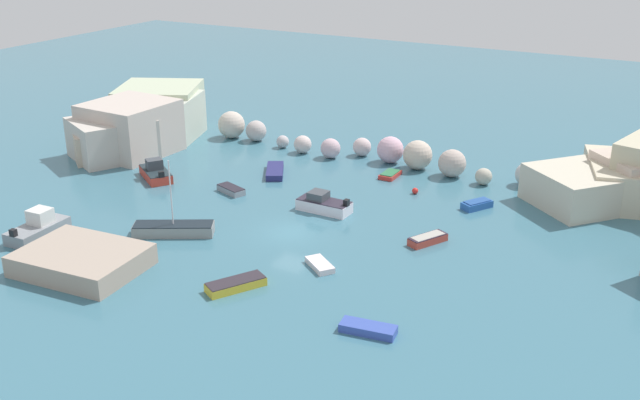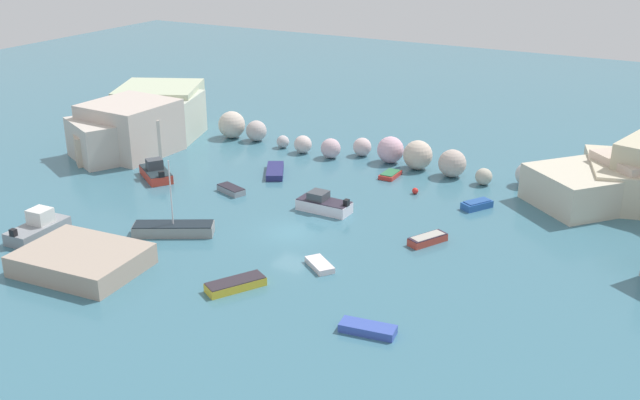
{
  "view_description": "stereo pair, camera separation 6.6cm",
  "coord_description": "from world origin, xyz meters",
  "px_view_note": "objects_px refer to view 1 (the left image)",
  "views": [
    {
      "loc": [
        25.36,
        -42.28,
        21.88
      ],
      "look_at": [
        0.0,
        4.35,
        1.0
      ],
      "focal_mm": 41.93,
      "sensor_mm": 36.0,
      "label": 1
    },
    {
      "loc": [
        25.42,
        -42.25,
        21.88
      ],
      "look_at": [
        0.0,
        4.35,
        1.0
      ],
      "focal_mm": 41.93,
      "sensor_mm": 36.0,
      "label": 2
    }
  ],
  "objects_px": {
    "moored_boat_4": "(320,265)",
    "moored_boat_11": "(236,284)",
    "moored_boat_8": "(428,239)",
    "moored_boat_7": "(156,172)",
    "moored_boat_2": "(323,204)",
    "moored_boat_3": "(390,174)",
    "stone_dock": "(82,260)",
    "moored_boat_10": "(231,190)",
    "moored_boat_1": "(174,229)",
    "moored_boat_6": "(477,205)",
    "channel_buoy": "(415,191)",
    "moored_boat_5": "(275,171)",
    "moored_boat_0": "(38,228)",
    "moored_boat_9": "(368,329)"
  },
  "relations": [
    {
      "from": "stone_dock",
      "to": "moored_boat_1",
      "type": "xyz_separation_m",
      "value": [
        1.62,
        7.23,
        -0.26
      ]
    },
    {
      "from": "moored_boat_3",
      "to": "moored_boat_8",
      "type": "xyz_separation_m",
      "value": [
        7.81,
        -11.41,
        0.1
      ]
    },
    {
      "from": "channel_buoy",
      "to": "moored_boat_5",
      "type": "xyz_separation_m",
      "value": [
        -12.64,
        -1.35,
        0.01
      ]
    },
    {
      "from": "moored_boat_10",
      "to": "moored_boat_11",
      "type": "bearing_deg",
      "value": -34.65
    },
    {
      "from": "moored_boat_1",
      "to": "moored_boat_0",
      "type": "bearing_deg",
      "value": 1.12
    },
    {
      "from": "moored_boat_10",
      "to": "moored_boat_11",
      "type": "distance_m",
      "value": 16.66
    },
    {
      "from": "stone_dock",
      "to": "moored_boat_5",
      "type": "distance_m",
      "value": 21.82
    },
    {
      "from": "stone_dock",
      "to": "moored_boat_10",
      "type": "xyz_separation_m",
      "value": [
        0.39,
        16.12,
        -0.43
      ]
    },
    {
      "from": "channel_buoy",
      "to": "moored_boat_6",
      "type": "xyz_separation_m",
      "value": [
        5.4,
        -0.64,
        0.05
      ]
    },
    {
      "from": "moored_boat_4",
      "to": "moored_boat_11",
      "type": "distance_m",
      "value": 5.92
    },
    {
      "from": "moored_boat_1",
      "to": "moored_boat_2",
      "type": "relative_size",
      "value": 1.36
    },
    {
      "from": "moored_boat_1",
      "to": "moored_boat_2",
      "type": "distance_m",
      "value": 11.62
    },
    {
      "from": "moored_boat_5",
      "to": "moored_boat_9",
      "type": "height_order",
      "value": "moored_boat_5"
    },
    {
      "from": "moored_boat_3",
      "to": "moored_boat_10",
      "type": "xyz_separation_m",
      "value": [
        -9.9,
        -9.85,
        0.06
      ]
    },
    {
      "from": "moored_boat_7",
      "to": "moored_boat_8",
      "type": "xyz_separation_m",
      "value": [
        25.45,
        -1.35,
        -0.24
      ]
    },
    {
      "from": "moored_boat_5",
      "to": "moored_boat_8",
      "type": "bearing_deg",
      "value": -142.7
    },
    {
      "from": "moored_boat_3",
      "to": "moored_boat_10",
      "type": "distance_m",
      "value": 13.97
    },
    {
      "from": "moored_boat_8",
      "to": "moored_boat_7",
      "type": "bearing_deg",
      "value": -65.39
    },
    {
      "from": "moored_boat_2",
      "to": "moored_boat_6",
      "type": "relative_size",
      "value": 1.59
    },
    {
      "from": "moored_boat_0",
      "to": "moored_boat_9",
      "type": "relative_size",
      "value": 1.43
    },
    {
      "from": "moored_boat_1",
      "to": "moored_boat_5",
      "type": "distance_m",
      "value": 14.57
    },
    {
      "from": "moored_boat_1",
      "to": "moored_boat_3",
      "type": "relative_size",
      "value": 2.47
    },
    {
      "from": "moored_boat_11",
      "to": "stone_dock",
      "type": "bearing_deg",
      "value": 134.88
    },
    {
      "from": "moored_boat_1",
      "to": "moored_boat_5",
      "type": "height_order",
      "value": "moored_boat_1"
    },
    {
      "from": "stone_dock",
      "to": "moored_boat_10",
      "type": "distance_m",
      "value": 16.13
    },
    {
      "from": "moored_boat_0",
      "to": "moored_boat_1",
      "type": "height_order",
      "value": "moored_boat_1"
    },
    {
      "from": "channel_buoy",
      "to": "moored_boat_9",
      "type": "relative_size",
      "value": 0.16
    },
    {
      "from": "moored_boat_8",
      "to": "moored_boat_9",
      "type": "xyz_separation_m",
      "value": [
        1.35,
        -12.67,
        -0.06
      ]
    },
    {
      "from": "moored_boat_3",
      "to": "moored_boat_9",
      "type": "distance_m",
      "value": 25.77
    },
    {
      "from": "moored_boat_2",
      "to": "moored_boat_4",
      "type": "distance_m",
      "value": 9.69
    },
    {
      "from": "stone_dock",
      "to": "moored_boat_7",
      "type": "bearing_deg",
      "value": 114.76
    },
    {
      "from": "channel_buoy",
      "to": "moored_boat_9",
      "type": "distance_m",
      "value": 22.0
    },
    {
      "from": "moored_boat_2",
      "to": "moored_boat_9",
      "type": "distance_m",
      "value": 17.82
    },
    {
      "from": "channel_buoy",
      "to": "moored_boat_6",
      "type": "relative_size",
      "value": 0.19
    },
    {
      "from": "moored_boat_6",
      "to": "moored_boat_11",
      "type": "relative_size",
      "value": 0.69
    },
    {
      "from": "moored_boat_1",
      "to": "moored_boat_2",
      "type": "xyz_separation_m",
      "value": [
        7.31,
        9.03,
        0.13
      ]
    },
    {
      "from": "moored_boat_3",
      "to": "moored_boat_6",
      "type": "xyz_separation_m",
      "value": [
        8.85,
        -3.47,
        0.1
      ]
    },
    {
      "from": "moored_boat_4",
      "to": "moored_boat_3",
      "type": "bearing_deg",
      "value": 136.39
    },
    {
      "from": "moored_boat_5",
      "to": "moored_boat_7",
      "type": "relative_size",
      "value": 0.93
    },
    {
      "from": "moored_boat_0",
      "to": "moored_boat_5",
      "type": "xyz_separation_m",
      "value": [
        7.73,
        19.38,
        -0.39
      ]
    },
    {
      "from": "moored_boat_11",
      "to": "moored_boat_8",
      "type": "bearing_deg",
      "value": -3.27
    },
    {
      "from": "moored_boat_3",
      "to": "moored_boat_4",
      "type": "height_order",
      "value": "moored_boat_3"
    },
    {
      "from": "moored_boat_1",
      "to": "moored_boat_7",
      "type": "relative_size",
      "value": 1.27
    },
    {
      "from": "moored_boat_3",
      "to": "moored_boat_9",
      "type": "bearing_deg",
      "value": 21.1
    },
    {
      "from": "moored_boat_0",
      "to": "moored_boat_10",
      "type": "height_order",
      "value": "moored_boat_0"
    },
    {
      "from": "moored_boat_11",
      "to": "channel_buoy",
      "type": "bearing_deg",
      "value": 20.48
    },
    {
      "from": "moored_boat_2",
      "to": "moored_boat_3",
      "type": "relative_size",
      "value": 1.82
    },
    {
      "from": "moored_boat_0",
      "to": "moored_boat_7",
      "type": "distance_m",
      "value": 13.52
    },
    {
      "from": "moored_boat_7",
      "to": "moored_boat_9",
      "type": "height_order",
      "value": "moored_boat_7"
    },
    {
      "from": "stone_dock",
      "to": "channel_buoy",
      "type": "bearing_deg",
      "value": 59.28
    }
  ]
}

